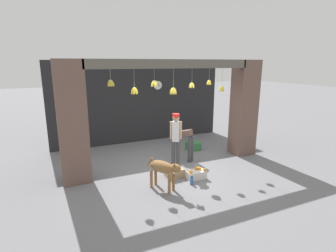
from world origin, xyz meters
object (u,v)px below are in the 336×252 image
object	(u,v)px
fruit_crate_oranges	(196,174)
water_bottle	(192,181)
shopkeeper	(176,136)
fruit_crate_apples	(174,172)
worker_stooping	(185,139)
wall_clock	(158,85)
produce_box_green	(193,146)
dog	(164,168)

from	to	relation	value
fruit_crate_oranges	water_bottle	xyz separation A→B (m)	(-0.28, -0.27, -0.01)
shopkeeper	fruit_crate_oranges	world-z (taller)	shopkeeper
fruit_crate_oranges	fruit_crate_apples	bearing A→B (deg)	144.96
shopkeeper	fruit_crate_apples	bearing A→B (deg)	90.88
water_bottle	worker_stooping	bearing A→B (deg)	68.41
water_bottle	fruit_crate_apples	bearing A→B (deg)	107.99
shopkeeper	fruit_crate_oranges	size ratio (longest dim) A/B	3.14
shopkeeper	worker_stooping	distance (m)	0.66
worker_stooping	wall_clock	size ratio (longest dim) A/B	2.97
worker_stooping	produce_box_green	xyz separation A→B (m)	(0.73, 0.75, -0.54)
dog	produce_box_green	size ratio (longest dim) A/B	2.14
worker_stooping	water_bottle	xyz separation A→B (m)	(-0.63, -1.59, -0.57)
produce_box_green	wall_clock	distance (m)	2.72
water_bottle	wall_clock	xyz separation A→B (m)	(0.74, 4.08, 2.04)
fruit_crate_oranges	produce_box_green	bearing A→B (deg)	62.58
shopkeeper	water_bottle	xyz separation A→B (m)	(-0.14, -1.22, -0.82)
worker_stooping	fruit_crate_oranges	distance (m)	1.48
shopkeeper	fruit_crate_apples	distance (m)	1.06
fruit_crate_apples	produce_box_green	world-z (taller)	fruit_crate_apples
produce_box_green	wall_clock	bearing A→B (deg)	109.46
shopkeeper	worker_stooping	world-z (taller)	shopkeeper
produce_box_green	wall_clock	world-z (taller)	wall_clock
produce_box_green	water_bottle	bearing A→B (deg)	-120.09
dog	produce_box_green	xyz separation A→B (m)	(2.09, 2.29, -0.40)
fruit_crate_oranges	wall_clock	distance (m)	4.34
worker_stooping	fruit_crate_oranges	xyz separation A→B (m)	(-0.35, -1.32, -0.56)
fruit_crate_oranges	worker_stooping	bearing A→B (deg)	75.25
shopkeeper	produce_box_green	world-z (taller)	shopkeeper
dog	worker_stooping	world-z (taller)	worker_stooping
dog	shopkeeper	distance (m)	1.52
worker_stooping	produce_box_green	size ratio (longest dim) A/B	2.33
shopkeeper	fruit_crate_apples	size ratio (longest dim) A/B	3.52
shopkeeper	fruit_crate_oranges	bearing A→B (deg)	127.92
shopkeeper	produce_box_green	bearing A→B (deg)	-107.82
shopkeeper	water_bottle	size ratio (longest dim) A/B	7.03
dog	worker_stooping	distance (m)	2.07
worker_stooping	wall_clock	bearing A→B (deg)	55.96
dog	wall_clock	world-z (taller)	wall_clock
produce_box_green	water_bottle	world-z (taller)	produce_box_green
dog	shopkeeper	bearing A→B (deg)	113.24
shopkeeper	produce_box_green	xyz separation A→B (m)	(1.21, 1.12, -0.78)
fruit_crate_apples	water_bottle	distance (m)	0.64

